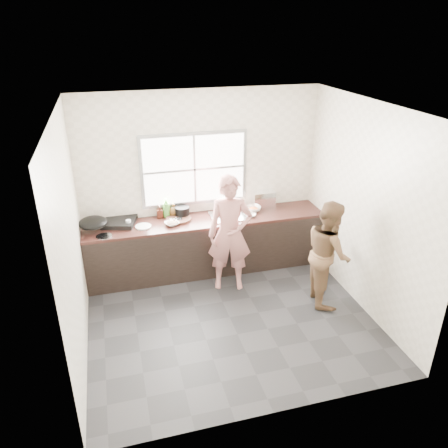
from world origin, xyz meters
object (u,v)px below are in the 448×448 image
object	(u,v)px
bowl_crabs	(253,209)
woman	(230,238)
pot_lid_right	(122,222)
black_pot	(182,212)
bottle_brown_short	(173,210)
burner	(119,222)
wok	(93,223)
bottle_green	(166,207)
bowl_held	(251,215)
plate_food	(143,226)
bowl_mince	(172,224)
dish_rack	(263,199)
cutting_board	(179,219)
glass_jar	(129,223)
person_side	(328,253)
pot_lid_left	(104,236)
bottle_brown_tall	(160,212)

from	to	relation	value
bowl_crabs	woman	bearing A→B (deg)	-131.14
pot_lid_right	black_pot	bearing A→B (deg)	-0.77
woman	bottle_brown_short	distance (m)	1.04
burner	pot_lid_right	xyz separation A→B (m)	(0.04, 0.03, -0.03)
wok	bottle_green	bearing A→B (deg)	12.71
bowl_held	bottle_brown_short	bearing A→B (deg)	163.78
woman	plate_food	distance (m)	1.26
bowl_mince	plate_food	distance (m)	0.41
woman	burner	bearing A→B (deg)	167.78
bottle_green	burner	distance (m)	0.71
woman	pot_lid_right	xyz separation A→B (m)	(-1.43, 0.74, 0.08)
woman	bottle_brown_short	size ratio (longest dim) A/B	8.27
woman	plate_food	world-z (taller)	woman
bowl_crabs	dish_rack	world-z (taller)	dish_rack
bowl_held	bottle_green	world-z (taller)	bottle_green
burner	plate_food	bearing A→B (deg)	-32.30
burner	wok	xyz separation A→B (m)	(-0.36, -0.17, 0.10)
cutting_board	burner	distance (m)	0.86
cutting_board	bottle_green	size ratio (longest dim) A/B	1.23
bowl_held	bottle_brown_short	size ratio (longest dim) A/B	0.90
pot_lid_right	burner	bearing A→B (deg)	-144.59
pot_lid_right	dish_rack	bearing A→B (deg)	1.13
bowl_mince	glass_jar	xyz separation A→B (m)	(-0.61, 0.11, 0.03)
dish_rack	woman	bearing A→B (deg)	-134.02
person_side	bottle_green	world-z (taller)	person_side
bottle_green	glass_jar	xyz separation A→B (m)	(-0.58, -0.20, -0.10)
cutting_board	bottle_brown_short	world-z (taller)	bottle_brown_short
bowl_mince	dish_rack	bearing A→B (deg)	11.90
burner	wok	size ratio (longest dim) A/B	1.11
woman	pot_lid_right	bearing A→B (deg)	166.33
black_pot	bowl_mince	bearing A→B (deg)	-127.39
pot_lid_left	bowl_crabs	bearing A→B (deg)	7.60
bowl_mince	pot_lid_left	world-z (taller)	bowl_mince
wok	bowl_mince	bearing A→B (deg)	-4.05
person_side	cutting_board	xyz separation A→B (m)	(-1.79, 1.28, 0.15)
person_side	bowl_mince	size ratio (longest dim) A/B	7.31
bowl_crabs	pot_lid_left	size ratio (longest dim) A/B	0.86
bottle_green	burner	size ratio (longest dim) A/B	0.68
bowl_crabs	bottle_green	xyz separation A→B (m)	(-1.33, 0.14, 0.12)
black_pot	wok	distance (m)	1.30
pot_lid_right	woman	bearing A→B (deg)	-27.38
black_pot	glass_jar	distance (m)	0.82
pot_lid_left	pot_lid_right	xyz separation A→B (m)	(0.27, 0.40, 0.00)
person_side	bottle_brown_tall	bearing A→B (deg)	65.68
bowl_mince	wok	distance (m)	1.09
person_side	bowl_crabs	distance (m)	1.46
woman	bottle_brown_tall	xyz separation A→B (m)	(-0.87, 0.78, 0.16)
bottle_brown_tall	burner	world-z (taller)	bottle_brown_tall
burner	pot_lid_right	bearing A→B (deg)	35.41
cutting_board	bottle_brown_short	bearing A→B (deg)	105.58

